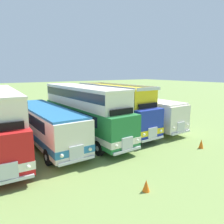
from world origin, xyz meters
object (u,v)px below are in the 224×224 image
bus_fourth_in_row (114,107)px  cone_near_end (201,144)px  cone_mid_row (146,186)px  bus_second_in_row (46,123)px  bus_third_in_row (84,110)px  bus_fifth_in_row (142,110)px

bus_fourth_in_row → cone_near_end: (2.83, -7.49, -2.01)m
bus_fourth_in_row → cone_mid_row: (-4.69, -9.56, -2.06)m
bus_fourth_in_row → cone_near_end: 8.26m
bus_second_in_row → bus_third_in_row: (3.28, 0.03, 0.72)m
cone_near_end → bus_fourth_in_row: bearing=110.7°
bus_third_in_row → cone_near_end: bus_third_in_row is taller
bus_third_in_row → bus_fifth_in_row: size_ratio=1.15×
bus_second_in_row → bus_third_in_row: size_ratio=0.94×
cone_mid_row → bus_third_in_row: bearing=81.4°
bus_second_in_row → bus_fourth_in_row: (6.56, 0.26, 0.60)m
bus_third_in_row → cone_mid_row: bus_third_in_row is taller
bus_fourth_in_row → cone_mid_row: 10.84m
bus_fifth_in_row → cone_near_end: (-0.45, -7.26, -1.41)m
bus_second_in_row → bus_third_in_row: bearing=0.6°
bus_third_in_row → cone_mid_row: size_ratio=19.10×
bus_fourth_in_row → bus_fifth_in_row: 3.34m
bus_fourth_in_row → bus_third_in_row: bearing=-176.1°
bus_second_in_row → cone_mid_row: (1.87, -9.30, -1.45)m
bus_fourth_in_row → bus_fifth_in_row: bearing=-4.0°
bus_second_in_row → bus_fifth_in_row: (9.84, 0.03, -0.00)m
bus_fifth_in_row → cone_mid_row: bearing=-130.5°
bus_fifth_in_row → bus_second_in_row: bearing=-179.8°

